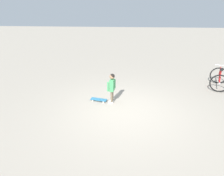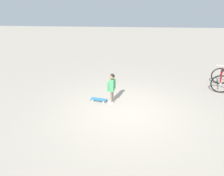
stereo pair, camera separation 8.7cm
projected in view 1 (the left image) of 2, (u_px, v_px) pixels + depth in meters
ground_plane at (126, 111)px, 6.42m from camera, size 50.00×50.00×0.00m
child_person at (112, 85)px, 6.73m from camera, size 0.26×0.34×1.06m
skateboard at (99, 100)px, 7.06m from camera, size 0.61×0.31×0.07m
bicycle_near at (219, 79)px, 8.10m from camera, size 1.04×1.25×0.85m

